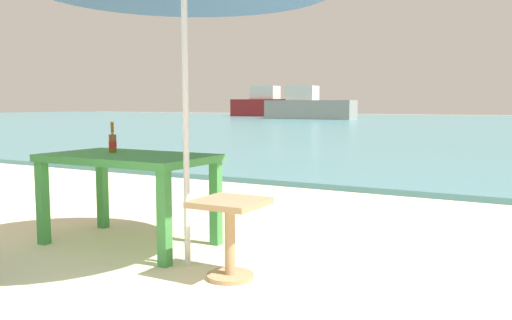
% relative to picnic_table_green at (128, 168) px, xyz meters
% --- Properties ---
extents(sea_water, '(120.00, 50.00, 0.08)m').
position_rel_picnic_table_green_xyz_m(sea_water, '(0.84, 28.44, -0.61)').
color(sea_water, teal).
rests_on(sea_water, ground_plane).
extents(picnic_table_green, '(1.40, 0.80, 0.76)m').
position_rel_picnic_table_green_xyz_m(picnic_table_green, '(0.00, 0.00, 0.00)').
color(picnic_table_green, '#3D8C42').
rests_on(picnic_table_green, ground_plane).
extents(beer_bottle_amber, '(0.07, 0.07, 0.26)m').
position_rel_picnic_table_green_xyz_m(beer_bottle_amber, '(-0.22, 0.06, 0.20)').
color(beer_bottle_amber, brown).
rests_on(beer_bottle_amber, picnic_table_green).
extents(side_table_wood, '(0.44, 0.44, 0.54)m').
position_rel_picnic_table_green_xyz_m(side_table_wood, '(1.19, -0.34, -0.30)').
color(side_table_wood, tan).
rests_on(side_table_wood, ground_plane).
extents(boat_sailboat, '(7.49, 2.04, 2.72)m').
position_rel_picnic_table_green_xyz_m(boat_sailboat, '(-18.75, 39.27, 0.41)').
color(boat_sailboat, maroon).
rests_on(boat_sailboat, sea_water).
extents(boat_barge, '(6.74, 1.84, 2.45)m').
position_rel_picnic_table_green_xyz_m(boat_barge, '(-12.48, 33.25, 0.31)').
color(boat_barge, gray).
rests_on(boat_barge, sea_water).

